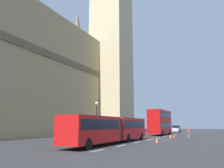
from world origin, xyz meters
name	(u,v)px	position (x,y,z in m)	size (l,w,h in m)	color
ground_plane	(153,139)	(0.00, 0.00, 0.00)	(160.00, 160.00, 0.00)	#333335
lane_centre_marking	(154,139)	(0.61, 0.00, 0.00)	(34.40, 0.16, 0.01)	silver
articulated_bus	(112,128)	(-9.14, 1.99, 1.74)	(16.07, 2.54, 2.90)	red
double_decker_bus	(160,121)	(12.22, 2.00, 2.71)	(9.61, 2.54, 4.90)	#B20F0F
sedan_lead	(176,129)	(30.37, 2.26, 0.91)	(4.40, 1.86, 1.85)	#B7B7BC
traffic_cone_west	(157,141)	(-6.74, -2.50, 0.28)	(0.36, 0.36, 0.58)	black
traffic_cone_middle	(170,136)	(2.94, -1.94, 0.28)	(0.36, 0.36, 0.58)	black
traffic_cone_east	(174,136)	(4.61, -2.11, 0.28)	(0.36, 0.36, 0.58)	black
street_lamp	(97,118)	(-5.07, 6.50, 3.06)	(0.44, 0.44, 5.27)	black
pedestrian_near_cones	(188,132)	(4.53, -4.41, 0.91)	(0.44, 0.36, 1.69)	#726651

